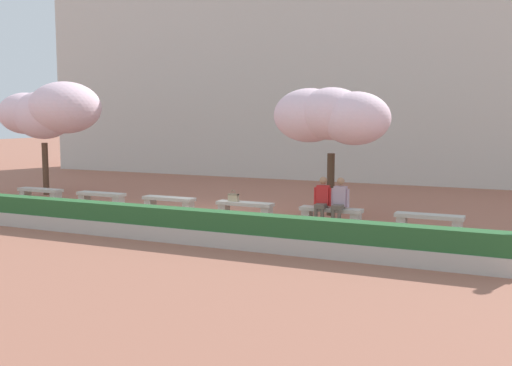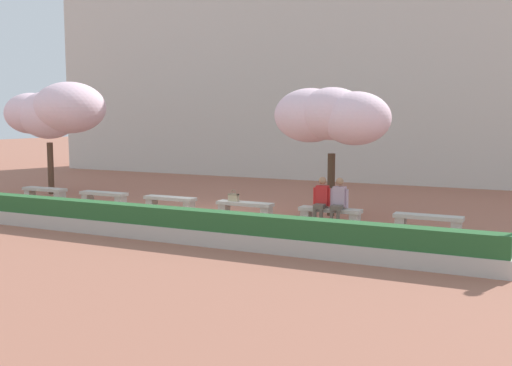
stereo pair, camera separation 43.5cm
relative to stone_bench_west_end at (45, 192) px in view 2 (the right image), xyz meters
name	(u,v)px [view 2 (the right image)]	position (x,y,z in m)	size (l,w,h in m)	color
ground_plane	(206,214)	(6.53, 0.00, -0.30)	(100.00, 100.00, 0.00)	#9E604C
building_facade	(335,72)	(6.53, 12.03, 4.70)	(29.55, 4.00, 10.00)	beige
stone_bench_west_end	(45,192)	(0.00, 0.00, 0.00)	(1.73, 0.42, 0.45)	#BCB7AD
stone_bench_near_west	(104,196)	(2.61, 0.00, 0.00)	(1.73, 0.42, 0.45)	#BCB7AD
stone_bench_center	(170,201)	(5.22, 0.00, 0.00)	(1.73, 0.42, 0.45)	#BCB7AD
stone_bench_near_east	(245,207)	(7.83, 0.00, 0.00)	(1.73, 0.42, 0.45)	#BCB7AD
stone_bench_east_end	(330,213)	(10.44, 0.00, 0.00)	(1.73, 0.42, 0.45)	#BCB7AD
stone_bench_far_east	(428,221)	(13.05, 0.00, 0.00)	(1.73, 0.42, 0.45)	#BCB7AD
person_seated_left	(321,199)	(10.20, -0.05, 0.40)	(0.51, 0.69, 1.29)	black
person_seated_right	(338,200)	(10.69, -0.05, 0.40)	(0.51, 0.68, 1.29)	black
handbag	(234,197)	(7.45, 0.00, 0.28)	(0.30, 0.15, 0.34)	tan
cherry_tree_main	(331,116)	(9.95, 1.38, 2.64)	(3.56, 2.29, 3.78)	#473323
cherry_tree_secondary	(55,111)	(-0.88, 1.54, 2.80)	(3.93, 2.72, 4.19)	#513828
planter_hedge_foreground	(130,221)	(6.53, -3.70, 0.09)	(17.41, 0.50, 0.80)	#BCB7AD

